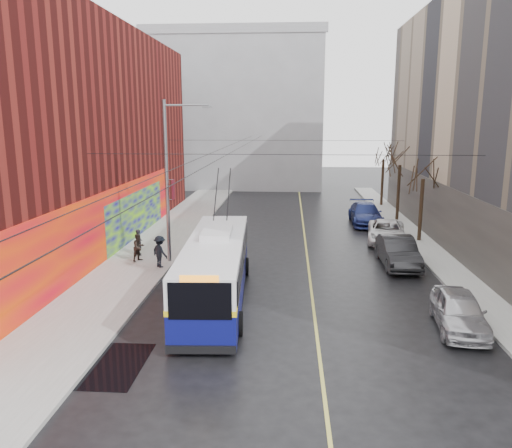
{
  "coord_description": "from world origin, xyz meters",
  "views": [
    {
      "loc": [
        0.39,
        -16.73,
        7.94
      ],
      "look_at": [
        -1.36,
        9.24,
        2.49
      ],
      "focal_mm": 35.0,
      "sensor_mm": 36.0,
      "label": 1
    }
  ],
  "objects": [
    {
      "name": "tree_near",
      "position": [
        9.0,
        16.0,
        4.98
      ],
      "size": [
        3.2,
        3.2,
        6.4
      ],
      "color": "black",
      "rests_on": "ground"
    },
    {
      "name": "lane_line",
      "position": [
        1.5,
        14.0,
        0.0
      ],
      "size": [
        0.12,
        50.0,
        0.01
      ],
      "primitive_type": "cube",
      "color": "#BFB74C",
      "rests_on": "ground"
    },
    {
      "name": "ground",
      "position": [
        0.0,
        0.0,
        0.0
      ],
      "size": [
        140.0,
        140.0,
        0.0
      ],
      "primitive_type": "plane",
      "color": "black",
      "rests_on": "ground"
    },
    {
      "name": "building_left",
      "position": [
        -15.99,
        13.99,
        6.99
      ],
      "size": [
        12.11,
        36.0,
        14.0
      ],
      "color": "#541310",
      "rests_on": "ground"
    },
    {
      "name": "streetlight_pole",
      "position": [
        -6.14,
        10.0,
        4.85
      ],
      "size": [
        2.65,
        0.6,
        9.0
      ],
      "color": "slate",
      "rests_on": "ground"
    },
    {
      "name": "pigeons_flying",
      "position": [
        -2.63,
        10.18,
        7.22
      ],
      "size": [
        3.82,
        4.29,
        2.28
      ],
      "color": "slate"
    },
    {
      "name": "following_car",
      "position": [
        -3.57,
        16.09,
        0.68
      ],
      "size": [
        1.74,
        4.06,
        1.37
      ],
      "primitive_type": "imported",
      "rotation": [
        0.0,
        0.0,
        0.03
      ],
      "color": "silver",
      "rests_on": "ground"
    },
    {
      "name": "sidewalk_left",
      "position": [
        -8.0,
        12.0,
        0.07
      ],
      "size": [
        4.0,
        60.0,
        0.15
      ],
      "primitive_type": "cube",
      "color": "gray",
      "rests_on": "ground"
    },
    {
      "name": "parked_car_a",
      "position": [
        6.97,
        1.84,
        0.74
      ],
      "size": [
        2.2,
        4.5,
        1.48
      ],
      "primitive_type": "imported",
      "rotation": [
        0.0,
        0.0,
        -0.11
      ],
      "color": "#BBBBC0",
      "rests_on": "ground"
    },
    {
      "name": "catenary_wires",
      "position": [
        -2.54,
        14.77,
        6.25
      ],
      "size": [
        18.0,
        60.0,
        0.22
      ],
      "color": "black"
    },
    {
      "name": "puddle",
      "position": [
        -5.76,
        -1.93,
        0.0
      ],
      "size": [
        2.86,
        3.29,
        0.01
      ],
      "primitive_type": "cube",
      "color": "black",
      "rests_on": "ground"
    },
    {
      "name": "tree_far",
      "position": [
        9.0,
        30.0,
        5.14
      ],
      "size": [
        3.2,
        3.2,
        6.57
      ],
      "color": "black",
      "rests_on": "ground"
    },
    {
      "name": "trolleybus",
      "position": [
        -2.82,
        4.33,
        1.5
      ],
      "size": [
        3.12,
        11.51,
        5.4
      ],
      "rotation": [
        0.0,
        0.0,
        0.05
      ],
      "color": "#0B0E57",
      "rests_on": "ground"
    },
    {
      "name": "parked_car_d",
      "position": [
        6.31,
        21.7,
        0.81
      ],
      "size": [
        2.34,
        5.62,
        1.62
      ],
      "primitive_type": "imported",
      "rotation": [
        0.0,
        0.0,
        -0.01
      ],
      "color": "navy",
      "rests_on": "ground"
    },
    {
      "name": "parked_car_b",
      "position": [
        6.41,
        10.29,
        0.81
      ],
      "size": [
        1.73,
        4.95,
        1.63
      ],
      "primitive_type": "imported",
      "rotation": [
        0.0,
        0.0,
        0.0
      ],
      "color": "black",
      "rests_on": "ground"
    },
    {
      "name": "sidewalk_right",
      "position": [
        9.0,
        12.0,
        0.07
      ],
      "size": [
        2.0,
        60.0,
        0.15
      ],
      "primitive_type": "cube",
      "color": "gray",
      "rests_on": "ground"
    },
    {
      "name": "pedestrian_a",
      "position": [
        -8.36,
        11.11,
        0.92
      ],
      "size": [
        0.56,
        0.66,
        1.53
      ],
      "primitive_type": "imported",
      "rotation": [
        0.0,
        0.0,
        1.98
      ],
      "color": "black",
      "rests_on": "sidewalk_left"
    },
    {
      "name": "pedestrian_c",
      "position": [
        -6.5,
        8.74,
        1.01
      ],
      "size": [
        1.27,
        1.2,
        1.72
      ],
      "primitive_type": "imported",
      "rotation": [
        0.0,
        0.0,
        2.46
      ],
      "color": "black",
      "rests_on": "sidewalk_left"
    },
    {
      "name": "parked_car_c",
      "position": [
        6.83,
        15.83,
        0.71
      ],
      "size": [
        3.14,
        5.45,
        1.43
      ],
      "primitive_type": "imported",
      "rotation": [
        0.0,
        0.0,
        -0.16
      ],
      "color": "white",
      "rests_on": "ground"
    },
    {
      "name": "pedestrian_b",
      "position": [
        -8.0,
        9.86,
        0.93
      ],
      "size": [
        0.91,
        0.96,
        1.56
      ],
      "primitive_type": "imported",
      "rotation": [
        0.0,
        0.0,
        1.01
      ],
      "color": "black",
      "rests_on": "sidewalk_left"
    },
    {
      "name": "building_far",
      "position": [
        -6.0,
        44.99,
        9.02
      ],
      "size": [
        20.5,
        12.1,
        18.0
      ],
      "color": "gray",
      "rests_on": "ground"
    },
    {
      "name": "tree_mid",
      "position": [
        9.0,
        23.0,
        5.25
      ],
      "size": [
        3.2,
        3.2,
        6.68
      ],
      "color": "black",
      "rests_on": "ground"
    }
  ]
}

